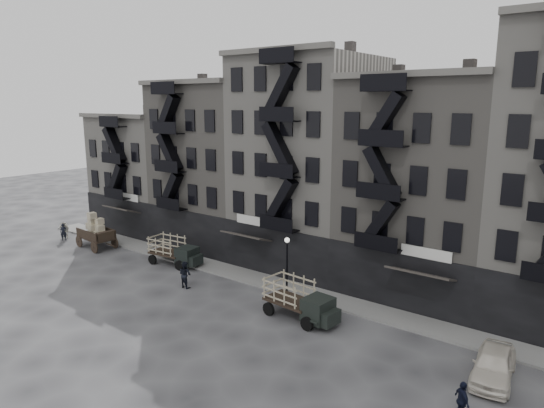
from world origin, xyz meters
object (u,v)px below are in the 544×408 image
Objects in this scene: stake_truck_east at (299,297)px; wagon at (95,228)px; stake_truck_west at (174,249)px; horse at (64,229)px; policeman at (462,401)px; pedestrian_mid at (185,274)px; car_east at (494,365)px; pedestrian_west at (64,232)px.

wagon is at bearing -177.18° from stake_truck_east.
horse is at bearing 177.40° from stake_truck_west.
policeman is (35.17, -5.15, -1.04)m from wagon.
wagon is 2.07× the size of pedestrian_mid.
stake_truck_east is 11.56m from car_east.
car_east is at bearing -176.71° from pedestrian_mid.
horse is at bearing 37.15° from policeman.
wagon reaches higher than policeman.
stake_truck_west is at bearing 11.78° from wagon.
stake_truck_west is at bearing -32.48° from pedestrian_mid.
pedestrian_west is 40.17m from policeman.
policeman reaches higher than pedestrian_west.
wagon reaches higher than stake_truck_west.
stake_truck_west is 2.76× the size of policeman.
stake_truck_east reaches higher than horse.
horse is 1.16× the size of policeman.
policeman is at bearing 171.95° from pedestrian_mid.
policeman is at bearing -100.57° from car_east.
pedestrian_west is 0.84× the size of pedestrian_mid.
horse is at bearing 98.77° from pedestrian_west.
wagon is at bearing 172.25° from car_east.
stake_truck_west is 0.95× the size of stake_truck_east.
horse is 0.50× the size of wagon.
stake_truck_west is 1.08× the size of car_east.
wagon is 9.74m from stake_truck_west.
pedestrian_west is (-28.68, 0.59, -0.60)m from stake_truck_east.
stake_truck_east is at bearing -51.75° from pedestrian_west.
car_east is (25.83, -2.15, -0.59)m from stake_truck_west.
horse is at bearing -176.81° from wagon.
stake_truck_west is 2.45× the size of pedestrian_mid.
stake_truck_east is (29.83, -1.28, 0.57)m from horse.
horse is 15.58m from stake_truck_west.
policeman is (-0.32, -4.19, 0.11)m from car_east.
stake_truck_west reaches higher than pedestrian_west.
pedestrian_west is 0.95× the size of policeman.
stake_truck_west reaches higher than horse.
stake_truck_east is at bearing 2.13° from wagon.
pedestrian_west is at bearing -168.96° from wagon.
pedestrian_mid is at bearing 176.14° from car_east.
stake_truck_east reaches higher than pedestrian_west.
stake_truck_west is at bearing 176.35° from stake_truck_east.
pedestrian_west is at bearing -96.70° from horse.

